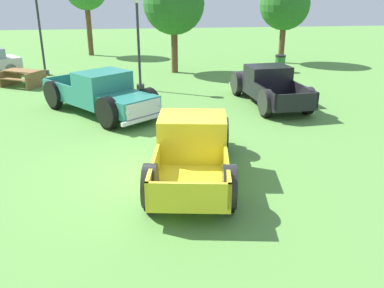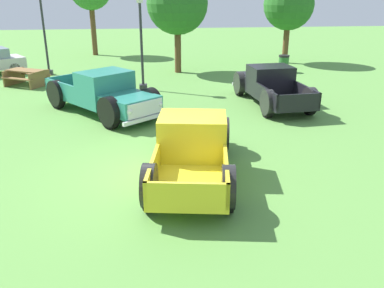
% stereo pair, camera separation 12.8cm
% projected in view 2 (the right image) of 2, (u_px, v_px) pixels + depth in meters
% --- Properties ---
extents(ground_plane, '(80.00, 80.00, 0.00)m').
position_uv_depth(ground_plane, '(166.00, 171.00, 10.78)').
color(ground_plane, '#5B9342').
extents(pickup_truck_foreground, '(2.63, 5.25, 1.54)m').
position_uv_depth(pickup_truck_foreground, '(193.00, 145.00, 10.52)').
color(pickup_truck_foreground, yellow).
rests_on(pickup_truck_foreground, ground_plane).
extents(pickup_truck_behind_left, '(2.35, 5.16, 1.53)m').
position_uv_depth(pickup_truck_behind_left, '(269.00, 85.00, 16.95)').
color(pickup_truck_behind_left, black).
rests_on(pickup_truck_behind_left, ground_plane).
extents(pickup_truck_behind_right, '(4.83, 5.37, 1.64)m').
position_uv_depth(pickup_truck_behind_right, '(107.00, 95.00, 15.23)').
color(pickup_truck_behind_right, '#2D8475').
rests_on(pickup_truck_behind_right, ground_plane).
extents(lamp_post_near, '(0.36, 0.36, 4.61)m').
position_uv_depth(lamp_post_near, '(44.00, 30.00, 21.76)').
color(lamp_post_near, '#2D2D33').
rests_on(lamp_post_near, ground_plane).
extents(lamp_post_far, '(0.36, 0.36, 4.32)m').
position_uv_depth(lamp_post_far, '(141.00, 41.00, 18.53)').
color(lamp_post_far, '#2D2D33').
rests_on(lamp_post_far, ground_plane).
extents(picnic_table, '(2.29, 2.16, 0.78)m').
position_uv_depth(picnic_table, '(26.00, 76.00, 19.95)').
color(picnic_table, olive).
rests_on(picnic_table, ground_plane).
extents(trash_can, '(0.59, 0.59, 0.95)m').
position_uv_depth(trash_can, '(284.00, 64.00, 23.17)').
color(trash_can, '#2D6B2D').
rests_on(trash_can, ground_plane).
extents(oak_tree_east, '(3.31, 3.31, 5.38)m').
position_uv_depth(oak_tree_east, '(177.00, 4.00, 21.94)').
color(oak_tree_east, brown).
rests_on(oak_tree_east, ground_plane).
extents(oak_tree_center, '(3.07, 3.07, 5.08)m').
position_uv_depth(oak_tree_center, '(289.00, 5.00, 24.91)').
color(oak_tree_center, brown).
rests_on(oak_tree_center, ground_plane).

